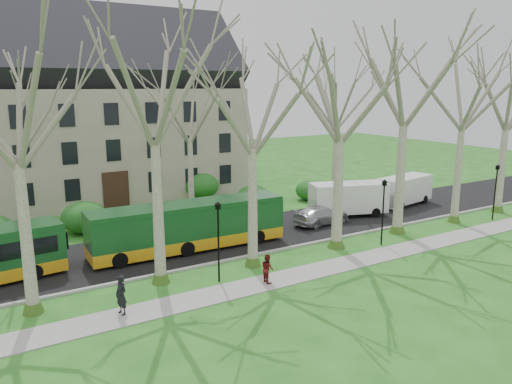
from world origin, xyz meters
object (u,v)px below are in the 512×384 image
at_px(van_b, 404,191).
at_px(pedestrian_a, 121,295).
at_px(van_a, 348,199).
at_px(sedan, 321,215).
at_px(pedestrian_b, 267,268).
at_px(bus_follow, 189,226).

height_order(van_b, pedestrian_a, van_b).
bearing_deg(pedestrian_a, van_b, 88.41).
bearing_deg(van_a, sedan, -147.11).
height_order(van_a, pedestrian_b, van_a).
bearing_deg(van_b, van_a, 172.93).
relative_size(bus_follow, van_a, 2.06).
bearing_deg(pedestrian_b, bus_follow, 14.60).
bearing_deg(pedestrian_b, van_b, -62.03).
distance_m(sedan, van_b, 10.17).
height_order(van_a, pedestrian_a, van_a).
relative_size(van_b, pedestrian_b, 3.72).
relative_size(van_a, pedestrian_a, 3.30).
bearing_deg(pedestrian_a, pedestrian_b, 69.43).
bearing_deg(bus_follow, pedestrian_a, -130.89).
relative_size(sedan, van_a, 0.78).
xyz_separation_m(van_a, pedestrian_a, (-20.72, -8.02, -0.40)).
bearing_deg(bus_follow, sedan, 3.45).
bearing_deg(van_b, pedestrian_b, -165.97).
xyz_separation_m(van_b, pedestrian_b, (-19.72, -8.59, -0.48)).
xyz_separation_m(sedan, pedestrian_b, (-9.62, -7.46, 0.08)).
bearing_deg(van_b, pedestrian_a, -172.68).
height_order(sedan, van_b, van_b).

